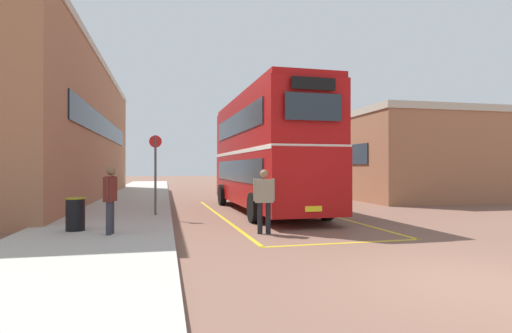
{
  "coord_description": "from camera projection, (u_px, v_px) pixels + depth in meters",
  "views": [
    {
      "loc": [
        -4.72,
        -5.43,
        1.84
      ],
      "look_at": [
        -0.34,
        14.01,
        1.88
      ],
      "focal_mm": 28.36,
      "sensor_mm": 36.0,
      "label": 1
    }
  ],
  "objects": [
    {
      "name": "single_deck_bus",
      "position": [
        268.0,
        170.0,
        34.91
      ],
      "size": [
        2.88,
        8.14,
        3.02
      ],
      "color": "black",
      "rests_on": "ground"
    },
    {
      "name": "bay_marking_yellow",
      "position": [
        279.0,
        217.0,
        14.92
      ],
      "size": [
        4.54,
        12.59,
        0.01
      ],
      "color": "gold",
      "rests_on": "ground"
    },
    {
      "name": "bus_stop_sign",
      "position": [
        155.0,
        167.0,
        14.4
      ],
      "size": [
        0.44,
        0.08,
        2.84
      ],
      "color": "#4C4C51",
      "rests_on": "sidewalk_left"
    },
    {
      "name": "depot_building_right",
      "position": [
        382.0,
        158.0,
        27.7
      ],
      "size": [
        8.76,
        16.18,
        5.0
      ],
      "color": "#9E6647",
      "rests_on": "ground"
    },
    {
      "name": "pedestrian_waiting_near",
      "position": [
        110.0,
        195.0,
        10.23
      ],
      "size": [
        0.3,
        0.57,
        1.72
      ],
      "color": "#2D2D38",
      "rests_on": "sidewalk_left"
    },
    {
      "name": "ground_plane",
      "position": [
        261.0,
        204.0,
        20.38
      ],
      "size": [
        135.6,
        135.6,
        0.0
      ],
      "primitive_type": "plane",
      "color": "brown"
    },
    {
      "name": "double_decker_bus",
      "position": [
        265.0,
        151.0,
        16.81
      ],
      "size": [
        3.05,
        10.55,
        4.75
      ],
      "color": "black",
      "rests_on": "ground"
    },
    {
      "name": "brick_building_left",
      "position": [
        58.0,
        131.0,
        22.83
      ],
      "size": [
        5.21,
        24.53,
        7.82
      ],
      "color": "#9E6647",
      "rests_on": "ground"
    },
    {
      "name": "sidewalk_left",
      "position": [
        131.0,
        201.0,
        21.3
      ],
      "size": [
        4.0,
        57.6,
        0.14
      ],
      "primitive_type": "cube",
      "color": "#B2ADA3",
      "rests_on": "ground"
    },
    {
      "name": "pedestrian_boarding",
      "position": [
        264.0,
        196.0,
        11.14
      ],
      "size": [
        0.59,
        0.31,
        1.78
      ],
      "color": "black",
      "rests_on": "ground"
    },
    {
      "name": "litter_bin",
      "position": [
        75.0,
        214.0,
        10.82
      ],
      "size": [
        0.52,
        0.52,
        0.89
      ],
      "color": "black",
      "rests_on": "sidewalk_left"
    }
  ]
}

